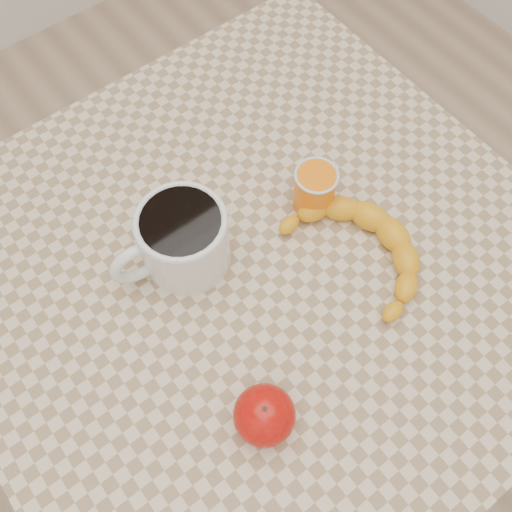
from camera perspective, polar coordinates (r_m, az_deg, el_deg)
ground at (r=1.48m, az=-0.00°, el=-13.75°), size 3.00×3.00×0.00m
table at (r=0.85m, az=-0.00°, el=-3.26°), size 0.80×0.80×0.75m
coffee_mug at (r=0.73m, az=-7.45°, el=1.74°), size 0.17×0.13×0.10m
orange_juice_glass at (r=0.79m, az=5.88°, el=6.70°), size 0.06×0.06×0.07m
apple at (r=0.67m, az=0.84°, el=-15.63°), size 0.09×0.09×0.07m
banana at (r=0.77m, az=10.43°, el=0.57°), size 0.19×0.25×0.04m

